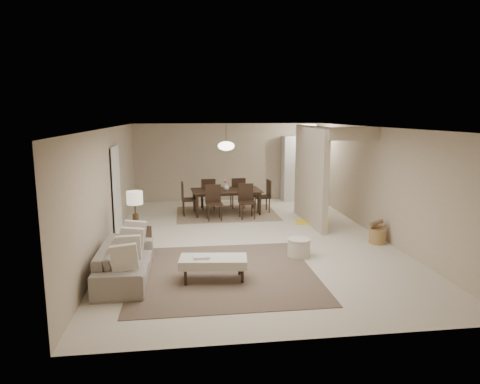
{
  "coord_description": "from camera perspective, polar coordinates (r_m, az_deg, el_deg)",
  "views": [
    {
      "loc": [
        -1.41,
        -9.29,
        2.77
      ],
      "look_at": [
        -0.17,
        0.14,
        1.05
      ],
      "focal_mm": 32.0,
      "sensor_mm": 36.0,
      "label": 1
    }
  ],
  "objects": [
    {
      "name": "back_wall",
      "position": [
        13.94,
        -1.64,
        4.0
      ],
      "size": [
        6.0,
        0.0,
        6.0
      ],
      "primitive_type": "plane",
      "rotation": [
        1.57,
        0.0,
        0.0
      ],
      "color": "tan",
      "rests_on": "floor"
    },
    {
      "name": "side_table",
      "position": [
        8.93,
        -13.63,
        -6.37
      ],
      "size": [
        0.59,
        0.59,
        0.52
      ],
      "primitive_type": "cube",
      "rotation": [
        0.0,
        0.0,
        -0.29
      ],
      "color": "black",
      "rests_on": "floor"
    },
    {
      "name": "floor",
      "position": [
        9.8,
        1.1,
        -6.18
      ],
      "size": [
        9.0,
        9.0,
        0.0
      ],
      "primitive_type": "plane",
      "color": "beige",
      "rests_on": "ground"
    },
    {
      "name": "table_lamp",
      "position": [
        8.74,
        -13.85,
        -1.19
      ],
      "size": [
        0.32,
        0.32,
        0.76
      ],
      "color": "#4D3C21",
      "rests_on": "side_table"
    },
    {
      "name": "dining_rug",
      "position": [
        12.18,
        -1.81,
        -2.87
      ],
      "size": [
        2.8,
        2.1,
        0.01
      ],
      "primitive_type": "cube",
      "color": "#756248",
      "rests_on": "floor"
    },
    {
      "name": "pendant_light",
      "position": [
        11.89,
        -1.86,
        6.16
      ],
      "size": [
        0.46,
        0.46,
        0.71
      ],
      "color": "#4D3C21",
      "rests_on": "ceiling"
    },
    {
      "name": "pantry_cabinet",
      "position": [
        14.06,
        8.1,
        3.13
      ],
      "size": [
        1.2,
        0.55,
        2.1
      ],
      "primitive_type": "cube",
      "color": "silver",
      "rests_on": "floor"
    },
    {
      "name": "flush_light",
      "position": [
        13.03,
        9.16,
        8.77
      ],
      "size": [
        0.44,
        0.44,
        0.05
      ],
      "primitive_type": "cylinder",
      "color": "white",
      "rests_on": "ceiling"
    },
    {
      "name": "living_rug",
      "position": [
        7.72,
        -2.21,
        -10.73
      ],
      "size": [
        3.2,
        3.2,
        0.01
      ],
      "primitive_type": "cube",
      "color": "brown",
      "rests_on": "floor"
    },
    {
      "name": "wicker_basket",
      "position": [
        9.86,
        17.87,
        -5.64
      ],
      "size": [
        0.39,
        0.39,
        0.31
      ],
      "primitive_type": "cylinder",
      "rotation": [
        0.0,
        0.0,
        0.07
      ],
      "color": "olive",
      "rests_on": "floor"
    },
    {
      "name": "yellow_mat",
      "position": [
        11.34,
        9.59,
        -4.0
      ],
      "size": [
        0.97,
        0.73,
        0.01
      ],
      "primitive_type": "cube",
      "rotation": [
        0.0,
        0.0,
        -0.25
      ],
      "color": "yellow",
      "rests_on": "floor"
    },
    {
      "name": "vase",
      "position": [
        12.03,
        -1.83,
        0.67
      ],
      "size": [
        0.19,
        0.19,
        0.17
      ],
      "primitive_type": "imported",
      "rotation": [
        0.0,
        0.0,
        0.13
      ],
      "color": "silver",
      "rests_on": "dining_table"
    },
    {
      "name": "left_wall",
      "position": [
        9.55,
        -16.98,
        0.64
      ],
      "size": [
        0.0,
        9.0,
        9.0
      ],
      "primitive_type": "plane",
      "rotation": [
        1.57,
        0.0,
        1.57
      ],
      "color": "tan",
      "rests_on": "floor"
    },
    {
      "name": "dining_chairs",
      "position": [
        12.08,
        -1.82,
        -0.74
      ],
      "size": [
        2.53,
        1.89,
        0.93
      ],
      "color": "black",
      "rests_on": "dining_rug"
    },
    {
      "name": "doorway",
      "position": [
        10.16,
        -16.2,
        -0.07
      ],
      "size": [
        0.04,
        0.9,
        2.04
      ],
      "primitive_type": "cube",
      "color": "black",
      "rests_on": "floor"
    },
    {
      "name": "dining_table",
      "position": [
        12.11,
        -1.82,
        -1.33
      ],
      "size": [
        2.0,
        1.2,
        0.68
      ],
      "primitive_type": "imported",
      "rotation": [
        0.0,
        0.0,
        0.06
      ],
      "color": "black",
      "rests_on": "dining_rug"
    },
    {
      "name": "sofa",
      "position": [
        7.67,
        -15.06,
        -8.93
      ],
      "size": [
        2.05,
        0.81,
        0.6
      ],
      "primitive_type": "imported",
      "rotation": [
        0.0,
        0.0,
        1.57
      ],
      "color": "gray",
      "rests_on": "floor"
    },
    {
      "name": "ceiling",
      "position": [
        9.4,
        1.15,
        8.6
      ],
      "size": [
        9.0,
        9.0,
        0.0
      ],
      "primitive_type": "plane",
      "rotation": [
        3.14,
        0.0,
        0.0
      ],
      "color": "white",
      "rests_on": "back_wall"
    },
    {
      "name": "ottoman_bench",
      "position": [
        7.32,
        -3.58,
        -9.31
      ],
      "size": [
        1.18,
        0.64,
        0.4
      ],
      "rotation": [
        0.0,
        0.0,
        -0.11
      ],
      "color": "beige",
      "rests_on": "living_rug"
    },
    {
      "name": "round_pouf",
      "position": [
        8.61,
        7.85,
        -7.36
      ],
      "size": [
        0.46,
        0.46,
        0.36
      ],
      "primitive_type": "cylinder",
      "color": "beige",
      "rests_on": "floor"
    },
    {
      "name": "right_wall",
      "position": [
        10.39,
        17.71,
        1.35
      ],
      "size": [
        0.0,
        9.0,
        9.0
      ],
      "primitive_type": "plane",
      "rotation": [
        1.57,
        0.0,
        -1.57
      ],
      "color": "tan",
      "rests_on": "floor"
    },
    {
      "name": "partition",
      "position": [
        11.12,
        9.37,
        2.26
      ],
      "size": [
        0.15,
        2.5,
        2.5
      ],
      "primitive_type": "cube",
      "color": "tan",
      "rests_on": "floor"
    }
  ]
}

